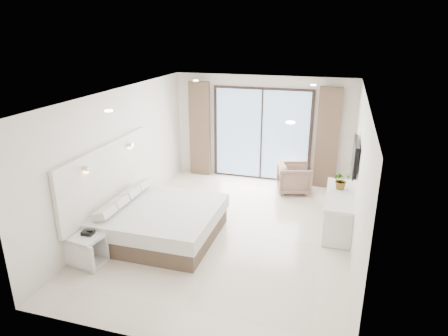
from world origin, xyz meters
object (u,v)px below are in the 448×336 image
at_px(nightstand, 86,250).
at_px(console_desk, 339,203).
at_px(bed, 159,221).
at_px(armchair, 294,177).

bearing_deg(nightstand, console_desk, 40.02).
relative_size(bed, console_desk, 1.27).
distance_m(nightstand, console_desk, 4.77).
relative_size(console_desk, armchair, 2.21).
xyz_separation_m(bed, nightstand, (-0.79, -1.21, -0.05)).
height_order(bed, console_desk, console_desk).
relative_size(bed, armchair, 2.80).
xyz_separation_m(nightstand, console_desk, (4.06, 2.48, 0.30)).
relative_size(bed, nightstand, 3.34).
height_order(console_desk, armchair, same).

